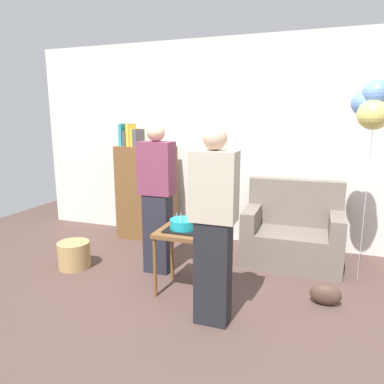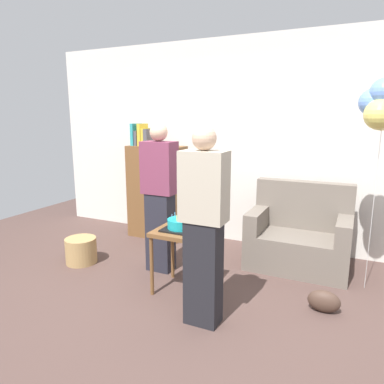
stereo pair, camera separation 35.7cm
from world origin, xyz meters
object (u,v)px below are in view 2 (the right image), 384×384
(couch, at_px, (299,238))
(birthday_cake, at_px, (181,225))
(person_holding_cake, at_px, (204,227))
(balloon_bunch, at_px, (381,107))
(wicker_basket, at_px, (81,250))
(side_table, at_px, (181,239))
(person_blowing_candles, at_px, (160,198))
(bookshelf, at_px, (157,190))
(handbag, at_px, (324,301))

(couch, distance_m, birthday_cake, 1.49)
(person_holding_cake, height_order, balloon_bunch, balloon_bunch)
(couch, xyz_separation_m, wicker_basket, (-2.33, -1.00, -0.19))
(side_table, bearing_deg, birthday_cake, -158.24)
(couch, xyz_separation_m, side_table, (-0.96, -1.10, 0.19))
(person_blowing_candles, bearing_deg, side_table, -17.61)
(person_holding_cake, xyz_separation_m, wicker_basket, (-1.80, 0.52, -0.68))
(birthday_cake, xyz_separation_m, balloon_bunch, (1.63, 0.79, 1.10))
(person_holding_cake, height_order, wicker_basket, person_holding_cake)
(balloon_bunch, bearing_deg, bookshelf, 168.87)
(person_blowing_candles, relative_size, balloon_bunch, 0.80)
(bookshelf, relative_size, birthday_cake, 5.01)
(bookshelf, xyz_separation_m, person_holding_cake, (1.48, -1.74, 0.15))
(couch, relative_size, person_blowing_candles, 0.67)
(handbag, xyz_separation_m, balloon_bunch, (0.30, 0.62, 1.68))
(side_table, relative_size, person_holding_cake, 0.38)
(handbag, bearing_deg, person_holding_cake, -146.53)
(side_table, distance_m, wicker_basket, 1.43)
(couch, height_order, balloon_bunch, balloon_bunch)
(person_holding_cake, relative_size, handbag, 5.82)
(person_holding_cake, bearing_deg, side_table, -36.63)
(couch, bearing_deg, handbag, -68.13)
(wicker_basket, bearing_deg, person_holding_cake, -16.25)
(side_table, relative_size, handbag, 2.24)
(side_table, bearing_deg, couch, 48.91)
(bookshelf, bearing_deg, birthday_cake, -51.17)
(wicker_basket, bearing_deg, birthday_cake, -4.00)
(balloon_bunch, bearing_deg, handbag, -116.23)
(person_blowing_candles, bearing_deg, wicker_basket, -145.29)
(person_blowing_candles, distance_m, wicker_basket, 1.19)
(balloon_bunch, bearing_deg, wicker_basket, -167.07)
(side_table, bearing_deg, person_holding_cake, -45.33)
(side_table, height_order, wicker_basket, side_table)
(person_blowing_candles, xyz_separation_m, person_holding_cake, (0.85, -0.76, 0.00))
(side_table, xyz_separation_m, birthday_cake, (-0.00, -0.00, 0.15))
(person_blowing_candles, bearing_deg, birthday_cake, -17.61)
(birthday_cake, bearing_deg, bookshelf, 128.83)
(bookshelf, distance_m, person_blowing_candles, 1.18)
(birthday_cake, relative_size, person_holding_cake, 0.20)
(wicker_basket, bearing_deg, person_blowing_candles, 14.19)
(birthday_cake, bearing_deg, handbag, 7.26)
(bookshelf, height_order, balloon_bunch, balloon_bunch)
(couch, distance_m, person_holding_cake, 1.69)
(bookshelf, height_order, person_blowing_candles, person_blowing_candles)
(bookshelf, relative_size, side_table, 2.56)
(bookshelf, bearing_deg, wicker_basket, -104.55)
(side_table, relative_size, balloon_bunch, 0.31)
(side_table, xyz_separation_m, person_holding_cake, (0.42, -0.43, 0.30))
(birthday_cake, height_order, person_blowing_candles, person_blowing_candles)
(person_blowing_candles, distance_m, handbag, 1.91)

